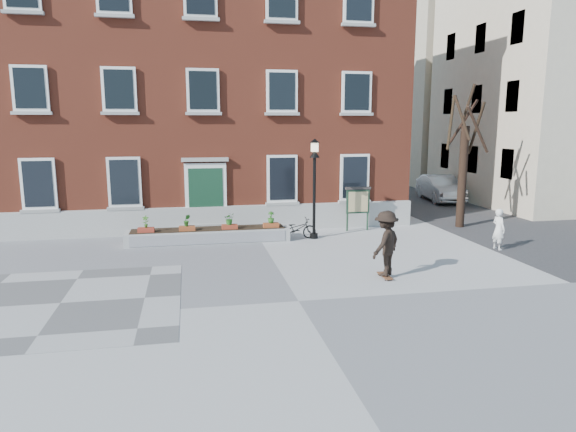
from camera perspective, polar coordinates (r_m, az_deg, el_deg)
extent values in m
plane|color=#9D9DA0|center=(13.41, 1.18, -9.43)|extent=(100.00, 100.00, 0.00)
cube|color=#545456|center=(14.47, -23.97, -8.84)|extent=(6.00, 6.00, 0.01)
imported|color=black|center=(20.17, 0.96, -1.44)|extent=(1.64, 0.70, 0.84)
imported|color=silver|center=(31.34, 16.57, 2.98)|extent=(2.22, 4.76, 1.51)
imported|color=white|center=(19.99, 22.36, -1.36)|extent=(0.45, 0.60, 1.50)
cube|color=brown|center=(26.38, -9.79, 13.38)|extent=(18.00, 10.00, 12.00)
cube|color=#ACABA6|center=(21.59, -9.02, -0.42)|extent=(18.00, 0.24, 1.10)
cube|color=#9C9B97|center=(21.55, -8.98, -1.66)|extent=(2.60, 0.80, 0.20)
cube|color=gray|center=(21.66, -9.01, -1.06)|extent=(2.20, 0.50, 0.20)
cube|color=white|center=(21.46, -9.11, 2.48)|extent=(1.70, 0.12, 2.50)
cube|color=#143924|center=(21.42, -9.10, 2.20)|extent=(1.40, 0.06, 2.30)
cube|color=#9C9D98|center=(21.27, -9.21, 6.20)|extent=(1.90, 0.25, 0.15)
cube|color=white|center=(22.11, -25.98, 3.23)|extent=(1.30, 0.10, 2.00)
cube|color=black|center=(22.06, -26.01, 3.22)|extent=(1.08, 0.04, 1.78)
cube|color=#979792|center=(22.19, -25.81, 0.50)|extent=(1.44, 0.20, 0.12)
cube|color=white|center=(22.03, -26.74, 12.56)|extent=(1.30, 0.10, 1.70)
cube|color=black|center=(21.98, -26.77, 12.56)|extent=(1.08, 0.04, 1.48)
cube|color=#ABAAA5|center=(21.93, -26.58, 10.20)|extent=(1.44, 0.20, 0.12)
cube|color=#979692|center=(22.28, -27.37, 19.46)|extent=(1.44, 0.20, 0.12)
cube|color=silver|center=(21.51, -17.71, 3.62)|extent=(1.30, 0.10, 2.00)
cube|color=black|center=(21.46, -17.73, 3.60)|extent=(1.08, 0.04, 1.78)
cube|color=gray|center=(21.59, -17.58, 0.81)|extent=(1.44, 0.20, 0.12)
cube|color=white|center=(21.42, -18.25, 13.22)|extent=(1.30, 0.10, 1.70)
cube|color=black|center=(21.37, -18.27, 13.23)|extent=(1.08, 0.04, 1.48)
cube|color=#999894|center=(21.32, -18.13, 10.79)|extent=(1.44, 0.20, 0.12)
cube|color=#A9A9A4|center=(21.68, -18.70, 20.33)|extent=(1.44, 0.20, 0.12)
cube|color=silver|center=(21.28, -9.43, 13.61)|extent=(1.30, 0.10, 1.70)
cube|color=black|center=(21.23, -9.43, 13.62)|extent=(1.08, 0.04, 1.48)
cube|color=#A2A29D|center=(21.19, -9.35, 11.17)|extent=(1.44, 0.20, 0.12)
cube|color=#ABABA6|center=(21.55, -9.65, 20.78)|extent=(1.44, 0.20, 0.12)
cube|color=white|center=(21.71, -0.66, 4.16)|extent=(1.30, 0.10, 2.00)
cube|color=black|center=(21.66, -0.63, 4.15)|extent=(1.08, 0.04, 1.78)
cube|color=#A5A5A0|center=(21.79, -0.62, 1.38)|extent=(1.44, 0.20, 0.12)
cube|color=white|center=(21.62, -0.68, 13.69)|extent=(1.30, 0.10, 1.70)
cube|color=black|center=(21.57, -0.65, 13.70)|extent=(1.08, 0.04, 1.48)
cube|color=#9F9F9A|center=(21.53, -0.64, 11.28)|extent=(1.44, 0.20, 0.12)
cube|color=#AAAAA5|center=(21.88, -0.66, 20.75)|extent=(1.44, 0.20, 0.12)
cube|color=white|center=(22.50, 7.41, 4.30)|extent=(1.30, 0.10, 2.00)
cube|color=black|center=(22.45, 7.45, 4.28)|extent=(1.08, 0.04, 1.78)
cube|color=#A6A6A1|center=(22.58, 7.39, 1.61)|extent=(1.44, 0.20, 0.12)
cube|color=white|center=(22.42, 7.63, 13.49)|extent=(1.30, 0.10, 1.70)
cube|color=black|center=(22.37, 7.67, 13.49)|extent=(1.08, 0.04, 1.48)
cube|color=#9E9E99|center=(22.33, 7.62, 11.16)|extent=(1.44, 0.20, 0.12)
cube|color=white|center=(22.90, 7.86, 22.51)|extent=(1.30, 0.10, 1.70)
cube|color=black|center=(22.86, 7.90, 22.54)|extent=(1.08, 0.04, 1.48)
cube|color=#A6A5A0|center=(22.67, 7.85, 20.30)|extent=(1.44, 0.20, 0.12)
cube|color=#B4B4AF|center=(20.01, -8.82, -2.15)|extent=(6.20, 1.10, 0.50)
cube|color=silver|center=(19.46, -8.75, -2.50)|extent=(5.80, 0.02, 0.40)
cube|color=black|center=(19.96, -8.84, -1.45)|extent=(5.80, 0.90, 0.06)
cube|color=maroon|center=(19.75, -15.50, -1.54)|extent=(0.60, 0.25, 0.20)
imported|color=#356D20|center=(19.68, -15.55, -0.61)|extent=(0.24, 0.24, 0.45)
cube|color=brown|center=(19.68, -11.14, -1.39)|extent=(0.60, 0.25, 0.20)
imported|color=#27611D|center=(19.62, -11.18, -0.46)|extent=(0.25, 0.25, 0.45)
cube|color=maroon|center=(19.73, -6.50, -1.23)|extent=(0.60, 0.25, 0.20)
imported|color=#245E1C|center=(19.67, -6.52, -0.30)|extent=(0.40, 0.40, 0.45)
cube|color=#994521|center=(19.92, -1.90, -1.06)|extent=(0.60, 0.25, 0.20)
imported|color=#27621D|center=(19.86, -1.91, -0.14)|extent=(0.25, 0.25, 0.45)
cylinder|color=black|center=(23.56, 18.81, 4.10)|extent=(0.36, 0.36, 4.40)
cylinder|color=black|center=(23.70, 20.19, 9.12)|extent=(0.12, 1.12, 2.23)
cylinder|color=black|center=(23.98, 18.88, 9.84)|extent=(1.18, 0.49, 1.97)
cylinder|color=#2F2214|center=(23.52, 17.65, 9.89)|extent=(0.88, 1.14, 2.35)
cylinder|color=black|center=(23.11, 18.79, 10.28)|extent=(0.60, 0.77, 1.90)
cylinder|color=#301E15|center=(23.01, 20.34, 8.98)|extent=(1.39, 0.55, 1.95)
cylinder|color=black|center=(23.66, 19.45, 11.79)|extent=(0.43, 0.48, 1.58)
cube|color=#3A3A3C|center=(34.00, 14.69, 2.34)|extent=(8.00, 36.00, 0.01)
cube|color=beige|center=(33.57, 27.87, 13.39)|extent=(10.00, 11.00, 14.00)
cube|color=beige|center=(43.60, 17.75, 12.45)|extent=(10.00, 11.00, 13.00)
cube|color=#3D3634|center=(44.42, 18.26, 21.17)|extent=(10.40, 11.40, 0.50)
cube|color=black|center=(28.04, 23.23, 5.35)|extent=(0.08, 1.00, 1.50)
cube|color=black|center=(30.73, 19.89, 5.93)|extent=(0.08, 1.00, 1.50)
cube|color=black|center=(33.52, 17.09, 6.41)|extent=(0.08, 1.00, 1.50)
cube|color=black|center=(27.99, 23.72, 12.08)|extent=(0.08, 1.00, 1.50)
cube|color=black|center=(30.69, 20.27, 12.08)|extent=(0.08, 1.00, 1.50)
cube|color=black|center=(33.48, 17.40, 12.05)|extent=(0.08, 1.00, 1.50)
cube|color=black|center=(28.32, 24.21, 18.54)|extent=(0.08, 1.00, 1.50)
cube|color=black|center=(30.99, 20.66, 17.99)|extent=(0.08, 1.00, 1.50)
cube|color=black|center=(33.75, 17.70, 17.48)|extent=(0.08, 1.00, 1.50)
cylinder|color=black|center=(20.43, 2.89, -2.21)|extent=(0.32, 0.32, 0.20)
cylinder|color=black|center=(20.16, 2.93, 1.95)|extent=(0.12, 0.12, 3.20)
cone|color=black|center=(19.98, 2.97, 6.92)|extent=(0.40, 0.40, 0.30)
cube|color=#FAE7B8|center=(19.96, 2.98, 7.64)|extent=(0.24, 0.24, 0.34)
cone|color=black|center=(19.95, 2.99, 8.36)|extent=(0.40, 0.40, 0.16)
cylinder|color=#18301E|center=(21.77, 6.62, 0.66)|extent=(0.08, 0.08, 1.80)
cylinder|color=#1A3423|center=(22.06, 8.85, 0.73)|extent=(0.08, 0.08, 1.80)
cube|color=#183021|center=(21.86, 7.77, 1.60)|extent=(1.00, 0.10, 1.00)
cube|color=beige|center=(21.80, 7.82, 1.58)|extent=(0.85, 0.02, 0.85)
cube|color=#393432|center=(21.78, 7.80, 3.08)|extent=(1.10, 0.16, 0.10)
cube|color=brown|center=(15.60, 10.70, -6.52)|extent=(0.22, 0.78, 0.03)
cylinder|color=black|center=(15.32, 10.76, -6.97)|extent=(0.03, 0.05, 0.05)
cylinder|color=black|center=(15.39, 11.39, -6.91)|extent=(0.03, 0.05, 0.05)
cylinder|color=black|center=(15.82, 10.01, -6.39)|extent=(0.03, 0.05, 0.05)
cylinder|color=black|center=(15.89, 10.62, -6.34)|extent=(0.03, 0.05, 0.05)
imported|color=black|center=(15.34, 10.82, -3.00)|extent=(1.42, 1.36, 1.94)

